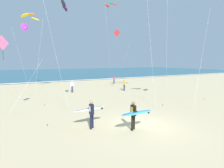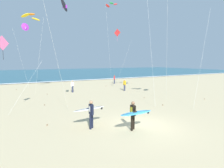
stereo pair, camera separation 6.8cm
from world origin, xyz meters
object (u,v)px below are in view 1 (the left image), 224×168
object	(u,v)px
kite_delta_charcoal_mid	(65,5)
bystander_red_top	(114,79)
surfer_trailing	(135,113)
kite_arc_amber_distant	(30,16)
bystander_yellow_top	(124,85)
kite_arc_emerald_outer	(111,5)
bystander_white_top	(72,86)
kite_diamond_rose_near	(4,47)
kite_delta_violet_far	(25,27)
surfer_lead	(91,111)
kite_diamond_scarlet_extra	(117,34)

from	to	relation	value
kite_delta_charcoal_mid	bystander_red_top	size ratio (longest dim) A/B	5.52
surfer_trailing	kite_arc_amber_distant	xyz separation A→B (m)	(-4.10, 15.42, 8.19)
surfer_trailing	bystander_yellow_top	size ratio (longest dim) A/B	1.24
kite_arc_emerald_outer	bystander_white_top	xyz separation A→B (m)	(-7.73, -3.91, -12.23)
kite_diamond_rose_near	bystander_white_top	size ratio (longest dim) A/B	3.61
kite_delta_violet_far	bystander_white_top	size ratio (longest dim) A/B	5.94
kite_diamond_rose_near	bystander_yellow_top	xyz separation A→B (m)	(13.50, 5.90, -4.19)
bystander_red_top	kite_diamond_rose_near	bearing A→B (deg)	-139.98
surfer_lead	bystander_white_top	bearing A→B (deg)	79.47
kite_diamond_rose_near	kite_delta_violet_far	bearing A→B (deg)	82.21
kite_delta_charcoal_mid	kite_arc_amber_distant	distance (m)	9.58
kite_arc_amber_distant	bystander_yellow_top	bearing A→B (deg)	-15.24
kite_arc_amber_distant	bystander_yellow_top	distance (m)	14.27
kite_diamond_rose_near	bystander_red_top	bearing A→B (deg)	40.02
surfer_trailing	kite_arc_emerald_outer	size ratio (longest dim) A/B	0.15
bystander_white_top	kite_delta_charcoal_mid	bearing A→B (deg)	-107.65
kite_delta_charcoal_mid	kite_arc_emerald_outer	distance (m)	16.73
kite_diamond_scarlet_extra	kite_arc_emerald_outer	bearing A→B (deg)	-132.32
surfer_trailing	kite_arc_emerald_outer	world-z (taller)	kite_arc_emerald_outer
bystander_yellow_top	surfer_lead	bearing A→B (deg)	-130.13
kite_delta_charcoal_mid	bystander_yellow_top	xyz separation A→B (m)	(9.34, 6.33, -7.41)
kite_diamond_rose_near	kite_arc_emerald_outer	xyz separation A→B (m)	(14.54, 11.78, 8.04)
surfer_trailing	bystander_yellow_top	distance (m)	14.24
bystander_red_top	surfer_lead	bearing A→B (deg)	-122.30
kite_arc_emerald_outer	bystander_red_top	distance (m)	12.43
kite_delta_charcoal_mid	bystander_red_top	world-z (taller)	kite_delta_charcoal_mid
kite_arc_emerald_outer	bystander_yellow_top	xyz separation A→B (m)	(-1.04, -5.88, -12.23)
surfer_trailing	bystander_red_top	size ratio (longest dim) A/B	1.24
surfer_trailing	kite_arc_emerald_outer	distance (m)	23.30
surfer_lead	kite_arc_amber_distant	bearing A→B (deg)	98.50
kite_delta_violet_far	bystander_red_top	size ratio (longest dim) A/B	5.94
kite_diamond_scarlet_extra	bystander_red_top	size ratio (longest dim) A/B	6.34
surfer_trailing	kite_arc_amber_distant	bearing A→B (deg)	104.90
surfer_lead	bystander_red_top	xyz separation A→B (m)	(11.56, 18.29, -0.23)
kite_delta_violet_far	bystander_yellow_top	distance (m)	16.36
surfer_trailing	kite_delta_charcoal_mid	distance (m)	9.68
surfer_lead	kite_arc_amber_distant	xyz separation A→B (m)	(-2.06, 13.77, 8.19)
surfer_lead	kite_diamond_scarlet_extra	bearing A→B (deg)	56.66
surfer_lead	surfer_trailing	bearing A→B (deg)	-38.95
kite_delta_violet_far	bystander_white_top	world-z (taller)	kite_delta_violet_far
surfer_lead	kite_diamond_rose_near	distance (m)	7.68
kite_arc_emerald_outer	bystander_white_top	world-z (taller)	kite_arc_emerald_outer
kite_diamond_rose_near	kite_diamond_scarlet_extra	size ratio (longest dim) A/B	0.57
surfer_trailing	kite_diamond_rose_near	distance (m)	10.00
kite_delta_charcoal_mid	bystander_red_top	bearing A→B (deg)	49.53
kite_arc_emerald_outer	kite_delta_charcoal_mid	bearing A→B (deg)	-130.35
bystander_red_top	kite_arc_amber_distant	bearing A→B (deg)	-161.64
kite_arc_amber_distant	bystander_red_top	size ratio (longest dim) A/B	6.02
kite_delta_charcoal_mid	bystander_white_top	world-z (taller)	kite_delta_charcoal_mid
kite_arc_amber_distant	bystander_white_top	world-z (taller)	kite_arc_amber_distant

